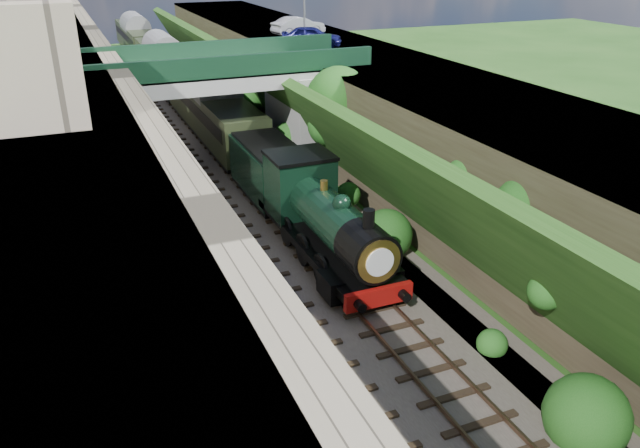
# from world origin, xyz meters

# --- Properties ---
(ground) EXTENTS (160.00, 160.00, 0.00)m
(ground) POSITION_xyz_m (0.00, 0.00, 0.00)
(ground) COLOR #1E4714
(ground) RESTS_ON ground
(trackbed) EXTENTS (10.00, 90.00, 0.20)m
(trackbed) POSITION_xyz_m (0.00, 20.00, 0.10)
(trackbed) COLOR #473F38
(trackbed) RESTS_ON ground
(retaining_wall) EXTENTS (1.00, 90.00, 7.00)m
(retaining_wall) POSITION_xyz_m (-5.50, 20.00, 3.50)
(retaining_wall) COLOR #756B56
(retaining_wall) RESTS_ON ground
(street_plateau_left) EXTENTS (6.00, 90.00, 7.00)m
(street_plateau_left) POSITION_xyz_m (-9.00, 20.00, 3.50)
(street_plateau_left) COLOR #262628
(street_plateau_left) RESTS_ON ground
(street_plateau_right) EXTENTS (8.00, 90.00, 6.25)m
(street_plateau_right) POSITION_xyz_m (9.50, 20.00, 3.12)
(street_plateau_right) COLOR #262628
(street_plateau_right) RESTS_ON ground
(embankment_slope) EXTENTS (4.52, 90.00, 6.36)m
(embankment_slope) POSITION_xyz_m (4.90, 17.47, 2.60)
(embankment_slope) COLOR #1E4714
(embankment_slope) RESTS_ON ground
(track_left) EXTENTS (2.50, 90.00, 0.20)m
(track_left) POSITION_xyz_m (-2.00, 20.00, 0.25)
(track_left) COLOR black
(track_left) RESTS_ON trackbed
(track_right) EXTENTS (2.50, 90.00, 0.20)m
(track_right) POSITION_xyz_m (1.20, 20.00, 0.25)
(track_right) COLOR black
(track_right) RESTS_ON trackbed
(road_bridge) EXTENTS (16.00, 6.40, 7.25)m
(road_bridge) POSITION_xyz_m (0.94, 24.00, 4.08)
(road_bridge) COLOR gray
(road_bridge) RESTS_ON ground
(building_near) EXTENTS (4.00, 8.00, 4.00)m
(building_near) POSITION_xyz_m (-9.50, 14.00, 9.00)
(building_near) COLOR gray
(building_near) RESTS_ON street_plateau_left
(tree) EXTENTS (3.60, 3.80, 6.60)m
(tree) POSITION_xyz_m (5.91, 19.70, 4.65)
(tree) COLOR black
(tree) RESTS_ON ground
(car_blue) EXTENTS (4.32, 3.21, 1.37)m
(car_blue) POSITION_xyz_m (7.79, 28.41, 6.93)
(car_blue) COLOR #131453
(car_blue) RESTS_ON street_plateau_right
(car_silver) EXTENTS (4.28, 2.23, 1.34)m
(car_silver) POSITION_xyz_m (9.06, 34.22, 6.92)
(car_silver) COLOR #A4A3A8
(car_silver) RESTS_ON street_plateau_right
(locomotive) EXTENTS (3.10, 10.22, 3.83)m
(locomotive) POSITION_xyz_m (1.20, 10.59, 1.89)
(locomotive) COLOR black
(locomotive) RESTS_ON trackbed
(tender) EXTENTS (2.70, 6.00, 3.05)m
(tender) POSITION_xyz_m (1.20, 17.95, 1.62)
(tender) COLOR black
(tender) RESTS_ON trackbed
(coach_front) EXTENTS (2.90, 18.00, 3.70)m
(coach_front) POSITION_xyz_m (1.20, 30.55, 2.05)
(coach_front) COLOR black
(coach_front) RESTS_ON trackbed
(coach_middle) EXTENTS (2.90, 18.00, 3.70)m
(coach_middle) POSITION_xyz_m (1.20, 49.35, 2.05)
(coach_middle) COLOR black
(coach_middle) RESTS_ON trackbed
(coach_rear) EXTENTS (2.90, 18.00, 3.70)m
(coach_rear) POSITION_xyz_m (1.20, 68.15, 2.05)
(coach_rear) COLOR black
(coach_rear) RESTS_ON trackbed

